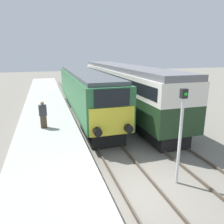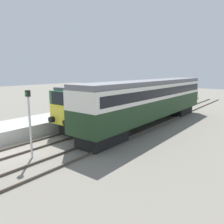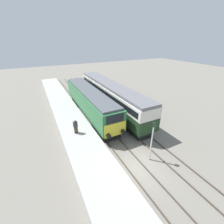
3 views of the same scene
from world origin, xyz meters
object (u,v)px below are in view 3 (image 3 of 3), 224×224
Objects in this scene: signal_post at (152,139)px; passenger_carriage at (111,94)px; locomotive at (90,101)px; person_on_platform at (76,127)px.

passenger_carriage is at bearing 81.51° from signal_post.
passenger_carriage is (3.40, 0.17, 0.40)m from locomotive.
signal_post reaches higher than person_on_platform.
passenger_carriage reaches higher than signal_post.
passenger_carriage is at bearing 2.92° from locomotive.
locomotive is 3.97× the size of signal_post.
person_on_platform is (-6.87, -5.42, -0.78)m from passenger_carriage.
signal_post reaches higher than locomotive.
person_on_platform is at bearing -123.50° from locomotive.
person_on_platform is at bearing -141.75° from passenger_carriage.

